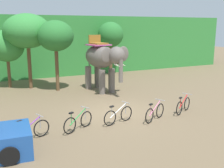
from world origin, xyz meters
TOP-DOWN VIEW (x-y plane):
  - ground_plane at (0.00, 0.00)m, footprint 80.00×80.00m
  - foliage_hedge at (0.00, 14.05)m, footprint 36.00×6.00m
  - tree_far_right at (-4.44, 8.59)m, footprint 2.40×2.40m
  - tree_right at (-3.11, 7.65)m, footprint 3.25×3.25m
  - tree_center at (-1.54, 6.12)m, footprint 2.41×2.41m
  - tree_far_left at (4.30, 9.98)m, footprint 2.26×2.26m
  - elephant at (1.14, 4.56)m, footprint 2.25×4.23m
  - bike_purple at (-4.58, -1.58)m, footprint 1.63×0.71m
  - bike_green at (-2.56, -1.40)m, footprint 1.54×0.87m
  - bike_white at (-0.63, -1.38)m, footprint 1.66×0.62m
  - bike_pink at (1.09, -1.78)m, footprint 1.56×0.84m
  - bike_red at (3.07, -1.44)m, footprint 1.54×0.87m

SIDE VIEW (x-z plane):
  - ground_plane at x=0.00m, z-range 0.00..0.00m
  - bike_purple at x=-4.58m, z-range -0.07..0.85m
  - bike_green at x=-2.56m, z-range -0.07..0.85m
  - bike_white at x=-0.63m, z-range -0.07..0.85m
  - bike_pink at x=1.09m, z-range -0.07..0.85m
  - bike_red at x=3.07m, z-range -0.07..0.85m
  - elephant at x=1.14m, z-range 0.31..4.09m
  - foliage_hedge at x=0.00m, z-range 0.00..5.26m
  - tree_far_right at x=-4.44m, z-range 0.93..5.05m
  - tree_far_left at x=4.30m, z-range 1.21..5.94m
  - tree_center at x=-1.54m, z-range 1.33..6.08m
  - tree_right at x=-3.11m, z-range 1.41..6.63m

